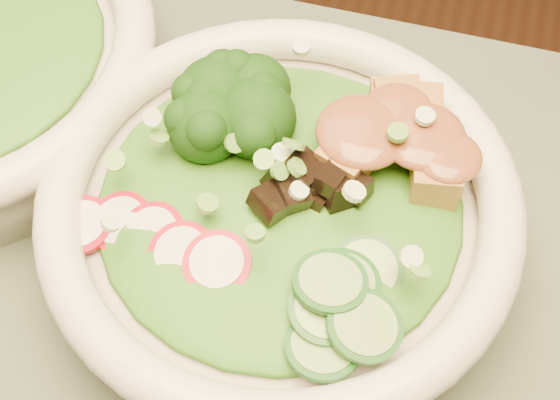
# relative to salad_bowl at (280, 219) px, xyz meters

# --- Properties ---
(salad_bowl) EXTENTS (0.27, 0.27, 0.07)m
(salad_bowl) POSITION_rel_salad_bowl_xyz_m (0.00, 0.00, 0.00)
(salad_bowl) COLOR silver
(salad_bowl) RESTS_ON dining_table
(lettuce_bed) EXTENTS (0.21, 0.21, 0.02)m
(lettuce_bed) POSITION_rel_salad_bowl_xyz_m (0.00, 0.00, 0.02)
(lettuce_bed) COLOR #256816
(lettuce_bed) RESTS_ON salad_bowl
(broccoli_florets) EXTENTS (0.10, 0.10, 0.04)m
(broccoli_florets) POSITION_rel_salad_bowl_xyz_m (-0.04, 0.05, 0.04)
(broccoli_florets) COLOR black
(broccoli_florets) RESTS_ON salad_bowl
(radish_slices) EXTENTS (0.12, 0.08, 0.02)m
(radish_slices) POSITION_rel_salad_bowl_xyz_m (-0.05, -0.04, 0.02)
(radish_slices) COLOR maroon
(radish_slices) RESTS_ON salad_bowl
(cucumber_slices) EXTENTS (0.09, 0.09, 0.04)m
(cucumber_slices) POSITION_rel_salad_bowl_xyz_m (0.04, -0.05, 0.03)
(cucumber_slices) COLOR #84A35A
(cucumber_slices) RESTS_ON salad_bowl
(mushroom_heap) EXTENTS (0.09, 0.09, 0.04)m
(mushroom_heap) POSITION_rel_salad_bowl_xyz_m (0.01, 0.01, 0.04)
(mushroom_heap) COLOR black
(mushroom_heap) RESTS_ON salad_bowl
(tofu_cubes) EXTENTS (0.11, 0.09, 0.04)m
(tofu_cubes) POSITION_rel_salad_bowl_xyz_m (0.05, 0.04, 0.03)
(tofu_cubes) COLOR #A56737
(tofu_cubes) RESTS_ON salad_bowl
(peanut_sauce) EXTENTS (0.07, 0.06, 0.02)m
(peanut_sauce) POSITION_rel_salad_bowl_xyz_m (0.05, 0.04, 0.05)
(peanut_sauce) COLOR brown
(peanut_sauce) RESTS_ON tofu_cubes
(scallion_garnish) EXTENTS (0.19, 0.19, 0.02)m
(scallion_garnish) POSITION_rel_salad_bowl_xyz_m (0.00, 0.00, 0.05)
(scallion_garnish) COLOR #5C9B36
(scallion_garnish) RESTS_ON salad_bowl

